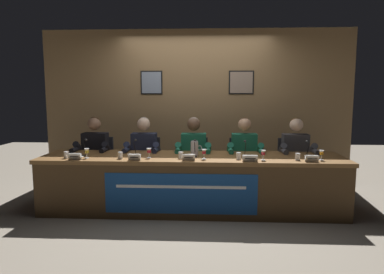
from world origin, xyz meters
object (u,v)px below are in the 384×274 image
Objects in this scene: chair_far_right at (292,170)px; nameplate_right at (250,158)px; panelist_left at (143,152)px; microphone_left at (134,150)px; juice_glass_right at (263,153)px; document_stack_far_left at (77,156)px; water_cup_center at (181,156)px; panelist_right at (245,153)px; chair_center at (194,169)px; nameplate_left at (134,157)px; water_cup_right at (239,156)px; chair_left at (146,168)px; nameplate_far_left at (75,156)px; nameplate_far_right at (312,158)px; panelist_center at (194,153)px; juice_glass_left at (149,151)px; microphone_right at (245,152)px; panelist_far_left at (94,152)px; water_cup_far_right at (298,157)px; juice_glass_center at (204,152)px; microphone_center at (195,151)px; nameplate_center at (189,157)px; water_cup_far_left at (66,155)px; chair_right at (243,169)px; conference_table at (191,174)px; microphone_far_left at (84,150)px; water_cup_left at (120,156)px; microphone_far_right at (308,152)px; water_pitcher_central at (195,148)px; panelist_far_right at (296,154)px; juice_glass_far_left at (87,151)px; juice_glass_far_right at (322,153)px.

nameplate_right is at bearing -127.67° from chair_far_right.
panelist_left reaches higher than microphone_left.
document_stack_far_left is at bearing 177.28° from juice_glass_right.
panelist_right reaches higher than water_cup_center.
chair_center is 0.81m from panelist_right.
water_cup_right is (1.29, 0.13, -0.00)m from nameplate_left.
chair_left is 1.00× the size of chair_center.
nameplate_far_left is 1.77m from chair_center.
nameplate_left is 2.16m from nameplate_far_right.
panelist_left is 1.00× the size of panelist_center.
microphone_right reaches higher than juice_glass_left.
chair_far_right is (2.93, 0.20, -0.28)m from panelist_far_left.
panelist_left is 2.15m from water_cup_far_right.
nameplate_far_left is 1.29× the size of juice_glass_center.
chair_left is at bearing 138.63° from microphone_center.
microphone_left reaches higher than chair_left.
water_cup_far_right reaches higher than nameplate_center.
nameplate_left is at bearing -174.20° from water_cup_right.
juice_glass_left is at bearing 47.41° from nameplate_left.
chair_right reaches higher than water_cup_far_left.
water_cup_right is at bearing -2.05° from document_stack_far_left.
water_cup_center is at bearing -144.51° from panelist_right.
document_stack_far_left is (0.09, 0.11, -0.03)m from water_cup_far_left.
microphone_center is at bearing 53.11° from conference_table.
microphone_far_left is at bearing 177.06° from water_cup_far_right.
water_cup_left is (-0.20, 0.10, -0.00)m from nameplate_left.
panelist_far_left is 5.59× the size of microphone_far_right.
nameplate_right is at bearing -177.81° from nameplate_far_right.
panelist_far_left reaches higher than juice_glass_left.
water_pitcher_central is (0.79, 0.10, 0.02)m from microphone_left.
panelist_far_left is 2.93m from panelist_far_right.
juice_glass_far_left is at bearing -162.96° from microphone_left.
microphone_center is 1.00× the size of microphone_far_right.
water_cup_center is 0.69× the size of juice_glass_far_right.
panelist_far_left reaches higher than juice_glass_right.
water_cup_center is 0.73m from water_cup_right.
panelist_far_right is (0.57, 0.66, -0.12)m from juice_glass_right.
nameplate_center is 0.71× the size of document_stack_far_left.
water_pitcher_central is (-1.45, 0.14, 0.02)m from microphone_far_right.
water_cup_right is (0.60, -0.63, 0.07)m from panelist_center.
panelist_far_left reaches higher than microphone_right.
water_cup_far_left is at bearing -142.35° from panelist_left.
microphone_center reaches higher than water_cup_left.
juice_glass_left is 0.68× the size of nameplate_right.
water_pitcher_central reaches higher than juice_glass_left.
juice_glass_center is (0.70, -0.04, 0.00)m from juice_glass_left.
panelist_center reaches higher than juice_glass_right.
nameplate_left is at bearing -87.68° from chair_left.
juice_glass_far_left is (-1.33, -0.11, 0.30)m from conference_table.
water_cup_center is 1.60m from nameplate_far_right.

